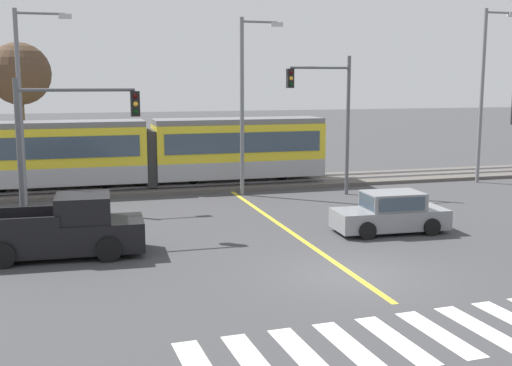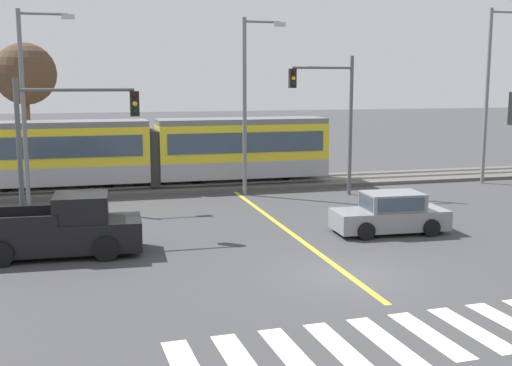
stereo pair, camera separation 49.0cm
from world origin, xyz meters
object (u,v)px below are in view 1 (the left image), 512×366
sedan_crossing (390,214)px  bare_tree_far_west (19,74)px  pickup_truck (62,231)px  street_lamp_east (485,87)px  traffic_light_mid_left (63,132)px  street_lamp_centre (246,96)px  light_rail_tram (149,150)px  street_lamp_west (25,95)px  traffic_light_far_right (329,107)px

sedan_crossing → bare_tree_far_west: bare_tree_far_west is taller
pickup_truck → sedan_crossing: bearing=0.5°
sedan_crossing → pickup_truck: size_ratio=0.78×
pickup_truck → street_lamp_east: size_ratio=0.58×
pickup_truck → bare_tree_far_west: (-2.25, 17.56, 5.09)m
traffic_light_mid_left → street_lamp_centre: size_ratio=0.66×
light_rail_tram → pickup_truck: (-4.23, -12.19, -1.21)m
light_rail_tram → traffic_light_mid_left: traffic_light_mid_left is taller
light_rail_tram → traffic_light_mid_left: 10.73m
street_lamp_east → sedan_crossing: bearing=-138.1°
sedan_crossing → pickup_truck: (-11.71, -0.11, 0.14)m
traffic_light_mid_left → street_lamp_west: bearing=103.4°
street_lamp_west → bare_tree_far_west: size_ratio=1.13×
sedan_crossing → street_lamp_east: size_ratio=0.45×
traffic_light_far_right → street_lamp_west: size_ratio=0.78×
traffic_light_far_right → street_lamp_east: size_ratio=0.72×
street_lamp_east → bare_tree_far_west: 25.71m
traffic_light_far_right → street_lamp_centre: street_lamp_centre is taller
traffic_light_mid_left → street_lamp_east: street_lamp_east is taller
pickup_truck → bare_tree_far_west: 18.42m
light_rail_tram → sedan_crossing: (7.48, -12.08, -1.35)m
pickup_truck → traffic_light_far_right: size_ratio=0.81×
street_lamp_east → bare_tree_far_west: (-24.39, 8.09, 0.66)m
sedan_crossing → traffic_light_mid_left: traffic_light_mid_left is taller
traffic_light_mid_left → bare_tree_far_west: size_ratio=0.74×
street_lamp_west → street_lamp_centre: (10.09, -0.06, -0.11)m
bare_tree_far_west → pickup_truck: bearing=-82.7°
traffic_light_mid_left → bare_tree_far_west: bare_tree_far_west is taller
street_lamp_centre → street_lamp_east: 13.54m
street_lamp_west → street_lamp_east: 23.63m
light_rail_tram → traffic_light_far_right: traffic_light_far_right is taller
bare_tree_far_west → street_lamp_west: bearing=-84.7°
street_lamp_east → street_lamp_centre: bearing=-179.0°
pickup_truck → traffic_light_far_right: 15.19m
traffic_light_far_right → street_lamp_west: 14.00m
street_lamp_centre → light_rail_tram: bearing=146.0°
sedan_crossing → bare_tree_far_west: (-13.97, 17.45, 5.23)m
light_rail_tram → traffic_light_far_right: (8.22, -4.20, 2.30)m
pickup_truck → light_rail_tram: bearing=70.9°
traffic_light_far_right → bare_tree_far_west: bearing=146.9°
street_lamp_west → street_lamp_centre: street_lamp_west is taller
street_lamp_west → street_lamp_east: (23.62, 0.18, 0.31)m
street_lamp_centre → street_lamp_east: street_lamp_east is taller
street_lamp_west → bare_tree_far_west: street_lamp_west is taller
light_rail_tram → street_lamp_centre: (4.38, -2.96, 2.81)m
traffic_light_far_right → traffic_light_mid_left: bearing=-155.7°
pickup_truck → bare_tree_far_west: size_ratio=0.71×
light_rail_tram → bare_tree_far_west: 9.27m
sedan_crossing → traffic_light_far_right: bearing=84.7°
traffic_light_mid_left → bare_tree_far_west: 15.47m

